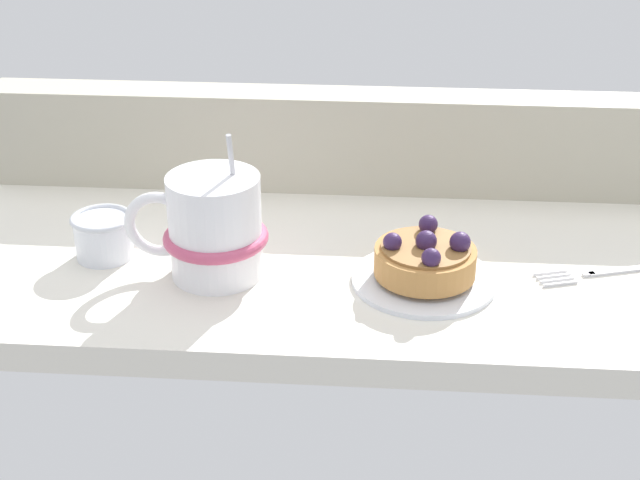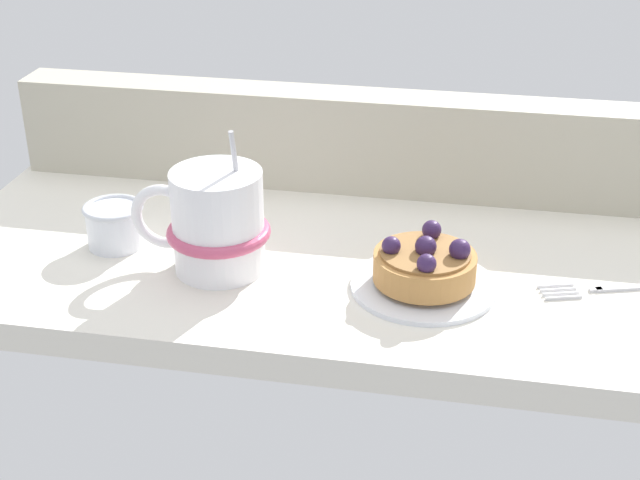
% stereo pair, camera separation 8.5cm
% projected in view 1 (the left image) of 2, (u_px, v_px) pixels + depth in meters
% --- Properties ---
extents(ground_plane, '(0.87, 0.38, 0.03)m').
position_uv_depth(ground_plane, '(353.00, 263.00, 0.93)').
color(ground_plane, silver).
extents(window_rail_back, '(0.85, 0.06, 0.11)m').
position_uv_depth(window_rail_back, '(360.00, 141.00, 1.04)').
color(window_rail_back, '#B2AD99').
rests_on(window_rail_back, ground_plane).
extents(dessert_plate, '(0.14, 0.14, 0.01)m').
position_uv_depth(dessert_plate, '(424.00, 278.00, 0.86)').
color(dessert_plate, silver).
rests_on(dessert_plate, ground_plane).
extents(raspberry_tart, '(0.10, 0.10, 0.05)m').
position_uv_depth(raspberry_tart, '(426.00, 258.00, 0.85)').
color(raspberry_tart, '#B77F42').
rests_on(raspberry_tart, dessert_plate).
extents(coffee_mug, '(0.14, 0.10, 0.14)m').
position_uv_depth(coffee_mug, '(213.00, 228.00, 0.86)').
color(coffee_mug, white).
rests_on(coffee_mug, ground_plane).
extents(dessert_fork, '(0.17, 0.07, 0.01)m').
position_uv_depth(dessert_fork, '(619.00, 269.00, 0.88)').
color(dessert_fork, silver).
rests_on(dessert_fork, ground_plane).
extents(sugar_bowl, '(0.06, 0.06, 0.05)m').
position_uv_depth(sugar_bowl, '(103.00, 235.00, 0.90)').
color(sugar_bowl, silver).
rests_on(sugar_bowl, ground_plane).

